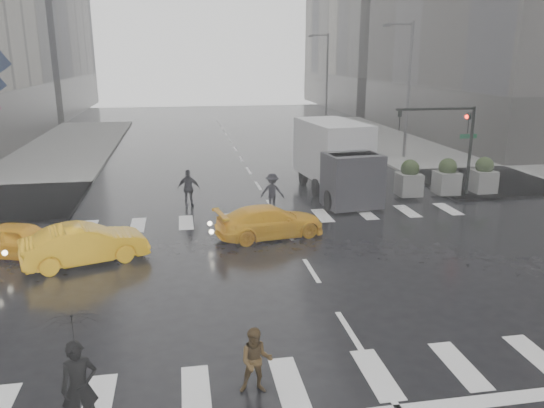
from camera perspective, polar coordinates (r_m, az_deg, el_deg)
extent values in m
plane|color=black|center=(17.70, 4.27, -7.16)|extent=(120.00, 120.00, 0.00)
cube|color=slate|center=(41.36, 25.14, 4.77)|extent=(35.00, 35.00, 0.15)
cube|color=#2D2B28|center=(79.19, 15.15, 11.80)|extent=(26.05, 26.05, 4.40)
cylinder|color=black|center=(28.04, 20.51, 5.24)|extent=(0.16, 0.16, 4.50)
cylinder|color=black|center=(26.80, 17.20, 9.74)|extent=(4.00, 0.12, 0.12)
imported|color=black|center=(27.71, 20.35, 8.18)|extent=(0.16, 0.20, 1.00)
imported|color=black|center=(26.09, 13.55, 8.75)|extent=(0.16, 0.20, 1.00)
sphere|color=#FF190C|center=(27.63, 20.23, 8.80)|extent=(0.20, 0.20, 0.20)
cube|color=#0C562C|center=(28.18, 20.36, 6.85)|extent=(0.90, 0.03, 0.22)
cylinder|color=#59595B|center=(37.09, 14.43, 11.57)|extent=(0.20, 0.20, 9.00)
cylinder|color=#59595B|center=(36.71, 13.55, 18.32)|extent=(1.80, 0.12, 0.12)
cube|color=#59595B|center=(36.36, 12.17, 18.27)|extent=(0.50, 0.22, 0.15)
cylinder|color=#59595B|center=(55.92, 5.92, 13.20)|extent=(0.20, 0.20, 9.00)
cylinder|color=#59595B|center=(55.67, 5.11, 17.64)|extent=(1.80, 0.12, 0.12)
cube|color=#59595B|center=(55.45, 4.17, 17.56)|extent=(0.50, 0.22, 0.15)
cube|color=slate|center=(27.14, 14.51, 2.07)|extent=(1.10, 1.10, 1.10)
sphere|color=black|center=(26.97, 14.62, 3.72)|extent=(0.90, 0.90, 0.90)
cube|color=slate|center=(28.02, 18.24, 2.19)|extent=(1.10, 1.10, 1.10)
sphere|color=black|center=(27.85, 18.38, 3.79)|extent=(0.90, 0.90, 0.90)
cube|color=slate|center=(29.01, 21.74, 2.30)|extent=(1.10, 1.10, 1.10)
sphere|color=black|center=(28.85, 21.90, 3.85)|extent=(0.90, 0.90, 0.90)
imported|color=black|center=(11.02, -20.01, -18.01)|extent=(0.75, 0.58, 1.84)
imported|color=black|center=(10.48, -20.57, -13.11)|extent=(1.15, 1.17, 0.88)
imported|color=#433017|center=(11.51, -1.73, -16.51)|extent=(0.77, 0.64, 1.46)
imported|color=black|center=(24.95, -8.94, 1.66)|extent=(1.14, 0.81, 1.79)
imported|color=black|center=(24.27, 0.03, 1.34)|extent=(1.22, 0.91, 1.69)
imported|color=#FFB10D|center=(20.54, -25.29, -3.56)|extent=(3.91, 2.53, 1.24)
imported|color=#FFB10D|center=(19.14, -19.48, -4.09)|extent=(4.36, 2.68, 1.36)
imported|color=#FFB10D|center=(20.66, -0.22, -1.89)|extent=(4.04, 2.42, 1.24)
cube|color=silver|center=(27.67, 6.49, 5.86)|extent=(2.55, 4.89, 2.87)
cube|color=#2E2E33|center=(24.65, 8.63, 2.55)|extent=(2.45, 1.92, 2.45)
cube|color=black|center=(24.50, 8.70, 4.25)|extent=(2.13, 0.96, 0.96)
cylinder|color=black|center=(24.34, 6.21, 0.40)|extent=(0.30, 0.96, 0.96)
cylinder|color=black|center=(25.04, 11.13, 0.62)|extent=(0.30, 0.96, 0.96)
cylinder|color=black|center=(26.52, 4.82, 1.71)|extent=(0.30, 0.96, 0.96)
cylinder|color=black|center=(27.16, 9.39, 1.89)|extent=(0.30, 0.96, 0.96)
cylinder|color=black|center=(29.33, 3.36, 3.10)|extent=(0.30, 0.96, 0.96)
cylinder|color=black|center=(29.91, 7.54, 3.24)|extent=(0.30, 0.96, 0.96)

